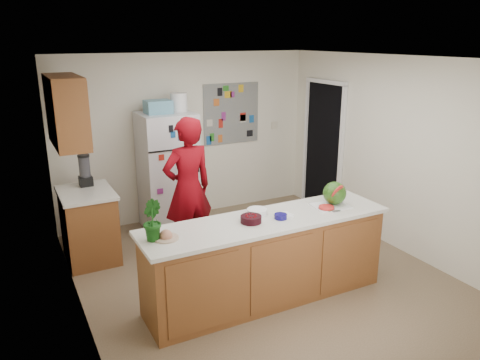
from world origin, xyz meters
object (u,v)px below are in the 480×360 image
watermelon (335,193)px  refrigerator (168,172)px  person (188,189)px  cherry_bowl (251,219)px

watermelon → refrigerator: bearing=115.3°
person → watermelon: bearing=125.5°
refrigerator → person: person is taller
refrigerator → person: bearing=-95.4°
watermelon → cherry_bowl: 1.07m
refrigerator → cherry_bowl: bearing=-88.6°
cherry_bowl → refrigerator: bearing=91.4°
person → cherry_bowl: (0.16, -1.34, 0.05)m
person → cherry_bowl: bearing=89.5°
person → cherry_bowl: 1.35m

